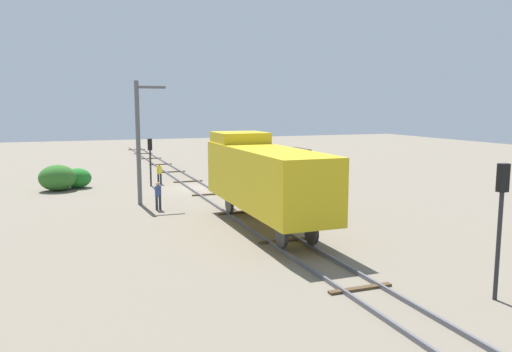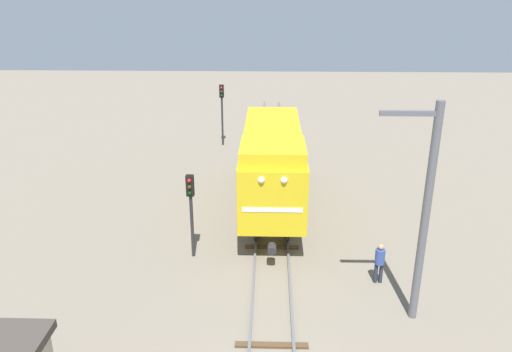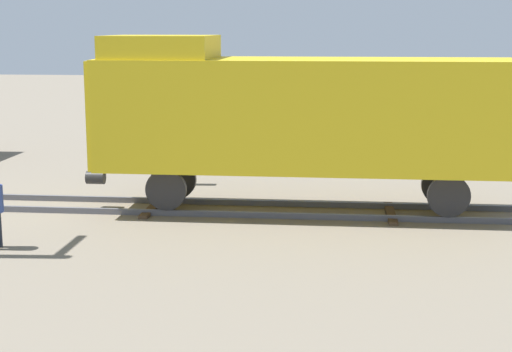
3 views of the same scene
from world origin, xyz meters
name	(u,v)px [view 3 (image 3 of 3)]	position (x,y,z in m)	size (l,w,h in m)	color
locomotive	(298,111)	(0.00, 13.80, 2.77)	(2.90, 11.60, 4.60)	gold
traffic_signal_mid	(151,103)	(-3.40, 8.99, 2.63)	(0.32, 0.34, 3.75)	#262628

